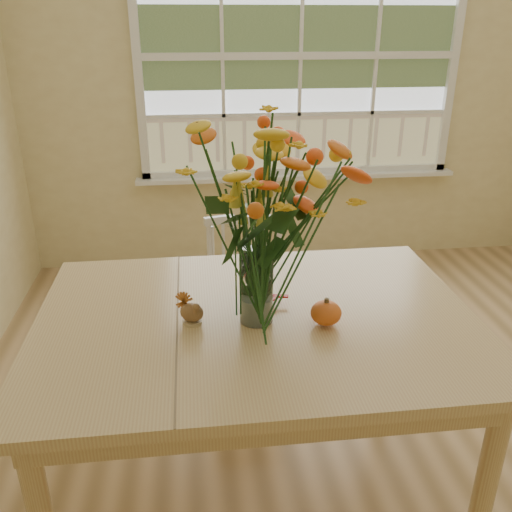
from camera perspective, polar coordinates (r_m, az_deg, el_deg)
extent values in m
cube|color=#9B794B|center=(2.63, 13.52, -20.01)|extent=(4.00, 4.50, 0.01)
cube|color=beige|center=(4.11, 4.53, 17.52)|extent=(4.00, 0.02, 2.70)
cube|color=silver|center=(4.08, 4.66, 20.29)|extent=(2.20, 0.00, 1.60)
cube|color=white|center=(4.16, 4.42, 8.35)|extent=(2.42, 0.12, 0.03)
cube|color=tan|center=(1.93, 0.07, -6.79)|extent=(1.54, 1.10, 0.04)
cube|color=tan|center=(1.96, 0.07, -8.56)|extent=(1.42, 0.98, 0.10)
cylinder|color=tan|center=(2.57, -16.73, -10.22)|extent=(0.07, 0.07, 0.79)
cylinder|color=tan|center=(2.03, 22.90, -21.88)|extent=(0.07, 0.07, 0.79)
cylinder|color=tan|center=(2.67, 13.60, -8.40)|extent=(0.07, 0.07, 0.79)
cube|color=white|center=(2.78, -1.08, -6.05)|extent=(0.42, 0.41, 0.05)
cube|color=white|center=(2.81, -1.20, -0.49)|extent=(0.40, 0.07, 0.45)
cylinder|color=white|center=(2.77, -4.21, -11.42)|extent=(0.03, 0.03, 0.39)
cylinder|color=white|center=(3.01, -4.08, -8.27)|extent=(0.03, 0.03, 0.39)
cylinder|color=white|center=(2.78, 2.27, -11.28)|extent=(0.03, 0.03, 0.39)
cylinder|color=white|center=(3.02, 1.82, -8.15)|extent=(0.03, 0.03, 0.39)
cylinder|color=white|center=(1.83, 0.03, -3.23)|extent=(0.11, 0.11, 0.26)
ellipsoid|color=orange|center=(1.86, 7.37, -6.08)|extent=(0.11, 0.11, 0.08)
cylinder|color=#CCB78C|center=(1.88, -6.73, -6.89)|extent=(0.07, 0.07, 0.01)
ellipsoid|color=brown|center=(1.86, -6.78, -5.91)|extent=(0.10, 0.09, 0.07)
ellipsoid|color=#38160F|center=(1.98, 0.65, -4.24)|extent=(0.07, 0.07, 0.06)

